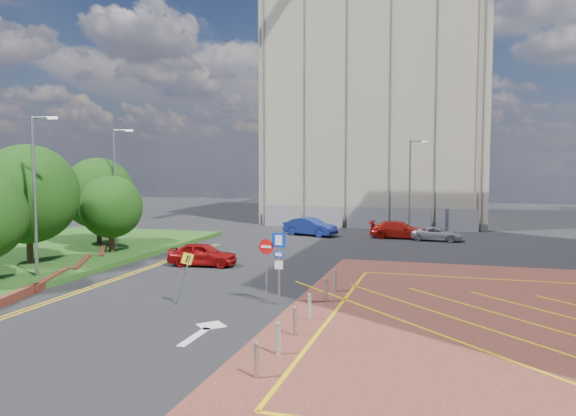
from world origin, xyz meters
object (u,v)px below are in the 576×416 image
at_px(lamp_left_near, 36,189).
at_px(warning_sign, 185,272).
at_px(lamp_left_far, 116,183).
at_px(car_red_back, 399,230).
at_px(car_red_left, 203,254).
at_px(lamp_back, 411,182).
at_px(car_silver_back, 437,234).
at_px(sign_cluster, 274,259).
at_px(tree_c, 111,207).
at_px(car_blue_back, 310,227).
at_px(tree_b, 28,194).
at_px(tree_d, 98,193).

distance_m(lamp_left_near, warning_sign, 10.01).
relative_size(lamp_left_far, car_red_back, 1.70).
bearing_deg(car_red_left, lamp_back, -34.00).
height_order(lamp_left_far, car_silver_back, lamp_left_far).
distance_m(sign_cluster, car_silver_back, 23.32).
xyz_separation_m(lamp_left_far, car_red_back, (17.91, 12.13, -3.98)).
bearing_deg(warning_sign, tree_c, 135.04).
bearing_deg(lamp_left_far, car_blue_back, 47.91).
bearing_deg(lamp_back, sign_cluster, -97.97).
distance_m(tree_c, warning_sign, 14.64).
height_order(warning_sign, car_silver_back, warning_sign).
height_order(lamp_left_near, car_blue_back, lamp_left_near).
height_order(tree_b, tree_d, tree_b).
bearing_deg(lamp_back, car_red_left, -118.30).
bearing_deg(lamp_left_near, tree_b, 135.75).
xyz_separation_m(lamp_left_near, lamp_left_far, (-2.00, 10.00, 0.00)).
distance_m(lamp_back, car_blue_back, 9.61).
xyz_separation_m(lamp_back, warning_sign, (-7.30, -28.27, -2.93)).
xyz_separation_m(car_red_left, car_silver_back, (12.85, 14.98, -0.15)).
xyz_separation_m(tree_b, sign_cluster, (15.80, -4.02, -2.28)).
bearing_deg(sign_cluster, tree_d, 144.42).
xyz_separation_m(tree_c, sign_cluster, (13.80, -9.02, -1.24)).
relative_size(tree_b, tree_d, 1.11).
bearing_deg(tree_c, tree_b, -111.80).
bearing_deg(car_red_back, warning_sign, 164.78).
bearing_deg(lamp_back, tree_d, -143.91).
distance_m(lamp_left_near, car_red_left, 9.67).
height_order(lamp_left_far, sign_cluster, lamp_left_far).
bearing_deg(car_blue_back, car_silver_back, -75.21).
xyz_separation_m(tree_d, lamp_left_near, (4.08, -11.00, 0.79)).
bearing_deg(tree_c, lamp_left_near, -82.31).
bearing_deg(car_blue_back, car_red_left, -173.12).
distance_m(tree_b, car_blue_back, 22.43).
bearing_deg(tree_b, tree_c, 68.20).
bearing_deg(sign_cluster, lamp_back, 82.03).
height_order(sign_cluster, car_blue_back, sign_cluster).
height_order(tree_d, car_silver_back, tree_d).
distance_m(tree_d, car_red_back, 23.10).
bearing_deg(car_red_back, car_red_left, 147.80).
distance_m(tree_c, car_red_left, 7.65).
distance_m(tree_c, lamp_left_near, 8.20).
relative_size(lamp_left_far, car_blue_back, 1.79).
bearing_deg(warning_sign, car_blue_back, 91.31).
height_order(tree_b, car_red_back, tree_b).
xyz_separation_m(lamp_left_far, car_red_left, (7.98, -3.53, -3.98)).
bearing_deg(car_silver_back, lamp_left_near, 142.42).
distance_m(lamp_left_far, warning_sign, 16.93).
bearing_deg(tree_b, car_blue_back, 58.02).
xyz_separation_m(lamp_left_far, lamp_back, (18.50, 16.00, -0.30)).
height_order(tree_b, car_silver_back, tree_b).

